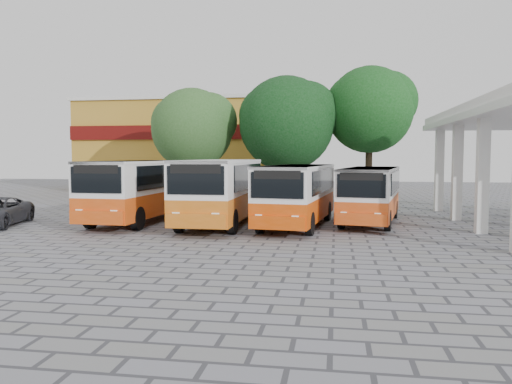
% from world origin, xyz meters
% --- Properties ---
extents(ground, '(90.00, 90.00, 0.00)m').
position_xyz_m(ground, '(0.00, 0.00, 0.00)').
color(ground, slate).
rests_on(ground, ground).
extents(shophouse_block, '(20.40, 10.40, 8.30)m').
position_xyz_m(shophouse_block, '(-11.00, 25.99, 4.16)').
color(shophouse_block, '#B38124').
rests_on(shophouse_block, ground).
extents(bus_far_left, '(2.78, 8.26, 2.95)m').
position_xyz_m(bus_far_left, '(-7.43, 3.07, 1.71)').
color(bus_far_left, '#D1460C').
rests_on(bus_far_left, ground).
extents(bus_centre_left, '(2.58, 8.32, 3.00)m').
position_xyz_m(bus_centre_left, '(-3.31, 2.63, 1.74)').
color(bus_centre_left, '#CC6312').
rests_on(bus_centre_left, ground).
extents(bus_centre_right, '(3.24, 7.88, 2.75)m').
position_xyz_m(bus_centre_right, '(0.22, 2.68, 1.59)').
color(bus_centre_right, '#D14204').
rests_on(bus_centre_right, ground).
extents(bus_far_right, '(3.42, 7.58, 2.62)m').
position_xyz_m(bus_far_right, '(3.56, 4.30, 1.52)').
color(bus_far_right, '#D34910').
rests_on(bus_far_right, ground).
extents(tree_left, '(6.03, 5.74, 7.97)m').
position_xyz_m(tree_left, '(-8.08, 14.63, 5.29)').
color(tree_left, '#352516').
rests_on(tree_left, ground).
extents(tree_middle, '(6.82, 6.49, 8.66)m').
position_xyz_m(tree_middle, '(-1.38, 14.65, 5.63)').
color(tree_middle, '#4A2D16').
rests_on(tree_middle, ground).
extents(tree_right, '(6.28, 5.98, 9.37)m').
position_xyz_m(tree_right, '(4.26, 15.85, 6.57)').
color(tree_right, '#3D2E1D').
rests_on(tree_right, ground).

